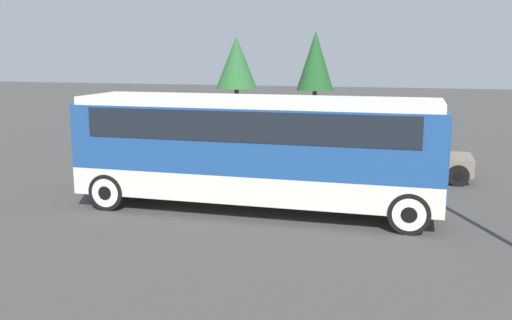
{
  "coord_description": "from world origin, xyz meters",
  "views": [
    {
      "loc": [
        4.13,
        -14.96,
        4.34
      ],
      "look_at": [
        0.0,
        0.0,
        1.42
      ],
      "focal_mm": 40.0,
      "sensor_mm": 36.0,
      "label": 1
    }
  ],
  "objects_px": {
    "tour_bus": "(259,143)",
    "parked_car_mid": "(410,159)",
    "parked_car_near": "(338,144)",
    "parked_car_far": "(264,154)"
  },
  "relations": [
    {
      "from": "tour_bus",
      "to": "parked_car_mid",
      "type": "height_order",
      "value": "tour_bus"
    },
    {
      "from": "parked_car_near",
      "to": "parked_car_mid",
      "type": "relative_size",
      "value": 1.18
    },
    {
      "from": "parked_car_mid",
      "to": "parked_car_far",
      "type": "distance_m",
      "value": 5.2
    },
    {
      "from": "tour_bus",
      "to": "parked_car_mid",
      "type": "distance_m",
      "value": 6.86
    },
    {
      "from": "parked_car_near",
      "to": "parked_car_far",
      "type": "relative_size",
      "value": 1.16
    },
    {
      "from": "parked_car_near",
      "to": "parked_car_mid",
      "type": "bearing_deg",
      "value": -42.42
    },
    {
      "from": "tour_bus",
      "to": "parked_car_far",
      "type": "distance_m",
      "value": 5.21
    },
    {
      "from": "parked_car_mid",
      "to": "parked_car_far",
      "type": "xyz_separation_m",
      "value": [
        -5.18,
        -0.5,
        -0.01
      ]
    },
    {
      "from": "parked_car_far",
      "to": "tour_bus",
      "type": "bearing_deg",
      "value": -76.76
    },
    {
      "from": "tour_bus",
      "to": "parked_car_mid",
      "type": "relative_size",
      "value": 2.47
    }
  ]
}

